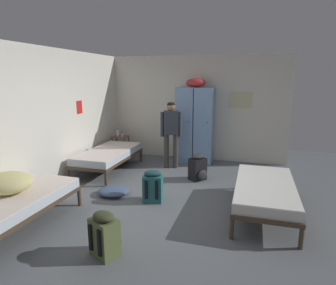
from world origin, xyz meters
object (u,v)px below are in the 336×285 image
object	(u,v)px
bed_right	(265,190)
bedding_heap	(8,183)
person_traveler	(171,129)
water_bottle	(118,132)
bed_left_front	(14,203)
backpack_olive	(105,235)
shelf_unit	(121,144)
locker_bank	(195,124)
backpack_black	(198,168)
backpack_teal	(153,187)
bed_left_rear	(108,154)
lotion_bottle	(122,134)
clothes_pile_denim	(113,191)

from	to	relation	value
bed_right	bedding_heap	xyz separation A→B (m)	(-3.48, -1.43, 0.25)
person_traveler	water_bottle	xyz separation A→B (m)	(-1.62, 0.54, -0.27)
bed_left_front	backpack_olive	distance (m)	1.52
shelf_unit	locker_bank	bearing A→B (deg)	4.67
bed_left_front	person_traveler	world-z (taller)	person_traveler
locker_bank	backpack_black	size ratio (longest dim) A/B	3.76
backpack_teal	bedding_heap	bearing A→B (deg)	-141.03
bed_left_rear	bed_left_front	xyz separation A→B (m)	(0.00, -2.74, 0.00)
bed_left_rear	backpack_teal	bearing A→B (deg)	-40.44
bed_left_front	backpack_black	distance (m)	3.41
lotion_bottle	bed_right	bearing A→B (deg)	-33.55
bed_right	shelf_unit	bearing A→B (deg)	146.52
bed_left_rear	lotion_bottle	xyz separation A→B (m)	(-0.18, 1.11, 0.25)
person_traveler	backpack_teal	bearing A→B (deg)	-83.18
locker_bank	bed_right	distance (m)	3.06
bed_left_front	bedding_heap	bearing A→B (deg)	148.17
backpack_olive	clothes_pile_denim	bearing A→B (deg)	114.19
bedding_heap	bed_right	bearing A→B (deg)	22.30
shelf_unit	bed_left_front	bearing A→B (deg)	-86.33
shelf_unit	water_bottle	xyz separation A→B (m)	(-0.08, 0.02, 0.32)
bed_left_front	person_traveler	bearing A→B (deg)	69.02
clothes_pile_denim	bed_left_front	bearing A→B (deg)	-116.64
backpack_olive	bed_right	bearing A→B (deg)	43.13
shelf_unit	clothes_pile_denim	distance (m)	2.62
locker_bank	lotion_bottle	size ratio (longest dim) A/B	16.12
person_traveler	backpack_teal	world-z (taller)	person_traveler
clothes_pile_denim	backpack_olive	bearing A→B (deg)	-65.81
person_traveler	locker_bank	bearing A→B (deg)	58.26
bedding_heap	clothes_pile_denim	distance (m)	1.75
backpack_black	person_traveler	bearing A→B (deg)	139.34
bed_right	bed_left_front	size ratio (longest dim) A/B	1.00
locker_bank	bed_right	size ratio (longest dim) A/B	1.09
bed_left_front	backpack_teal	size ratio (longest dim) A/B	3.45
bed_left_front	lotion_bottle	xyz separation A→B (m)	(-0.18, 3.85, 0.25)
shelf_unit	bed_right	bearing A→B (deg)	-33.48
locker_bank	bed_left_rear	bearing A→B (deg)	-142.61
shelf_unit	bed_right	size ratio (longest dim) A/B	0.30
lotion_bottle	clothes_pile_denim	world-z (taller)	lotion_bottle
water_bottle	bedding_heap	bearing A→B (deg)	-87.27
bed_left_front	shelf_unit	bearing A→B (deg)	93.67
bedding_heap	backpack_olive	size ratio (longest dim) A/B	1.20
locker_bank	bed_left_front	world-z (taller)	locker_bank
bed_left_rear	backpack_teal	size ratio (longest dim) A/B	3.45
bed_right	bedding_heap	world-z (taller)	bedding_heap
water_bottle	bed_left_front	bearing A→B (deg)	-85.18
locker_bank	lotion_bottle	bearing A→B (deg)	-173.96
water_bottle	backpack_olive	size ratio (longest dim) A/B	0.37
backpack_black	locker_bank	bearing A→B (deg)	104.50
locker_bank	person_traveler	xyz separation A→B (m)	(-0.42, -0.68, -0.04)
bed_right	backpack_teal	distance (m)	1.82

